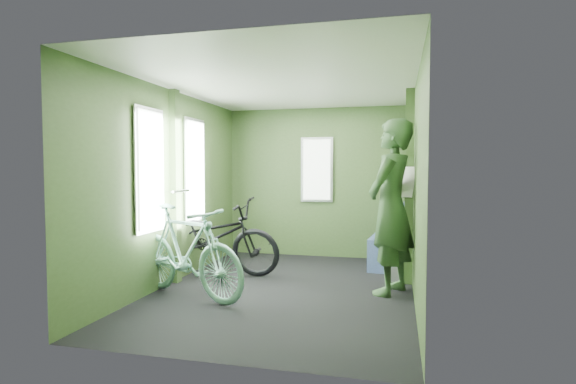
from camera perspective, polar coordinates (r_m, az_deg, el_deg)
name	(u,v)px	position (r m, az deg, el deg)	size (l,w,h in m)	color
room	(284,163)	(5.07, -0.57, 3.76)	(4.00, 4.02, 2.31)	black
bicycle_black	(211,274)	(6.00, -9.75, -10.24)	(0.64, 1.85, 0.97)	black
bicycle_mint	(186,297)	(5.02, -12.78, -12.91)	(0.47, 1.65, 0.99)	#87CBB5
passenger	(391,207)	(5.01, 12.94, -1.82)	(0.68, 0.82, 1.91)	#304E2A
waste_box	(400,245)	(5.75, 14.08, -6.59)	(0.25, 0.35, 0.84)	slate
bench_seat	(391,248)	(6.41, 13.00, -6.93)	(0.56, 0.91, 0.92)	navy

